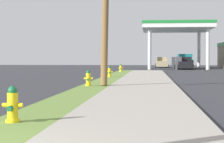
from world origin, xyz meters
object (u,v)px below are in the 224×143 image
Objects in this scene: fire_hydrant_second at (88,79)px; truck_teal_at_forecourt at (184,62)px; car_black_by_near_pump at (184,64)px; car_tan_by_far_pump at (162,63)px; fire_hydrant_third at (110,72)px; fire_hydrant_fourth at (121,68)px; fire_hydrant_nearest at (13,106)px.

truck_teal_at_forecourt reaches higher than fire_hydrant_second.
car_black_by_near_pump is at bearing -94.73° from truck_teal_at_forecourt.
truck_teal_at_forecourt is (2.77, -6.72, 0.19)m from car_tan_by_far_pump.
fire_hydrant_third is 0.14× the size of truck_teal_at_forecourt.
fire_hydrant_fourth is 24.51m from car_tan_by_far_pump.
car_tan_by_far_pump reaches higher than fire_hydrant_third.
fire_hydrant_third is (0.06, 9.61, 0.00)m from fire_hydrant_second.
fire_hydrant_nearest is 11.13m from fire_hydrant_second.
car_black_by_near_pump and car_tan_by_far_pump have the same top height.
fire_hydrant_nearest is at bearing -89.96° from fire_hydrant_fourth.
car_black_by_near_pump is 10.78m from car_tan_by_far_pump.
fire_hydrant_fourth is at bearing -117.34° from car_black_by_near_pump.
car_tan_by_far_pump is (4.57, 24.08, 0.28)m from fire_hydrant_fourth.
fire_hydrant_nearest is 31.49m from fire_hydrant_fourth.
fire_hydrant_third is at bearing 89.64° from fire_hydrant_second.
fire_hydrant_third is 0.16× the size of car_tan_by_far_pump.
truck_teal_at_forecourt is at bearing 78.87° from fire_hydrant_second.
fire_hydrant_second is (-0.11, 11.13, 0.00)m from fire_hydrant_nearest.
car_black_by_near_pump is 3.80m from truck_teal_at_forecourt.
truck_teal_at_forecourt is (0.31, 3.78, 0.19)m from car_black_by_near_pump.
fire_hydrant_nearest is 45.60m from car_black_by_near_pump.
car_black_by_near_pump is at bearing 73.84° from fire_hydrant_third.
truck_teal_at_forecourt is (7.31, 48.85, 0.47)m from fire_hydrant_nearest.
fire_hydrant_second is at bearing -101.13° from truck_teal_at_forecourt.
fire_hydrant_second is 1.00× the size of fire_hydrant_third.
fire_hydrant_third is 10.74m from fire_hydrant_fourth.
car_black_by_near_pump is (7.00, 45.06, 0.28)m from fire_hydrant_nearest.
truck_teal_at_forecourt is at bearing -67.62° from car_tan_by_far_pump.
truck_teal_at_forecourt reaches higher than car_tan_by_far_pump.
car_black_by_near_pump reaches higher than fire_hydrant_second.
car_tan_by_far_pump is 7.27m from truck_teal_at_forecourt.
fire_hydrant_nearest is at bearing -94.68° from car_tan_by_far_pump.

